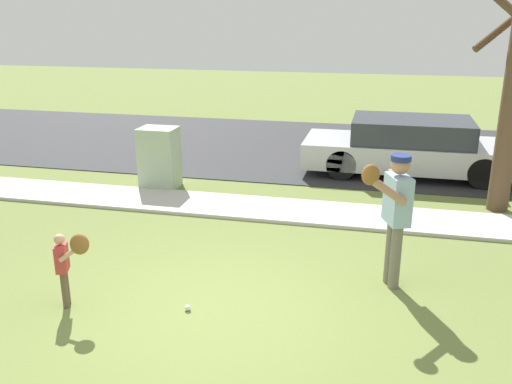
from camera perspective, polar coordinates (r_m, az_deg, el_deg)
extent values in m
plane|color=olive|center=(9.89, 1.55, -2.16)|extent=(48.00, 48.00, 0.00)
cube|color=beige|center=(9.97, 1.67, -1.80)|extent=(36.00, 1.20, 0.06)
cube|color=#2D2D30|center=(14.71, 5.57, 4.64)|extent=(36.00, 6.80, 0.02)
cylinder|color=#6B6656|center=(7.33, 14.30, -6.56)|extent=(0.14, 0.14, 0.88)
cylinder|color=#6B6656|center=(7.48, 13.82, -6.02)|extent=(0.14, 0.14, 0.88)
cube|color=#8CADC6|center=(7.13, 14.52, -0.76)|extent=(0.37, 0.48, 0.63)
sphere|color=#A87A5B|center=(7.00, 14.81, 2.73)|extent=(0.24, 0.24, 0.24)
cylinder|color=navy|center=(6.98, 14.86, 3.44)|extent=(0.25, 0.25, 0.07)
cylinder|color=#A87A5B|center=(6.74, 13.38, 0.23)|extent=(0.54, 0.29, 0.42)
ellipsoid|color=brown|center=(6.61, 11.83, 1.76)|extent=(0.26, 0.21, 0.26)
cylinder|color=#A87A5B|center=(7.36, 13.78, 0.04)|extent=(0.10, 0.10, 0.59)
cylinder|color=brown|center=(7.22, -19.14, -9.24)|extent=(0.08, 0.08, 0.48)
cylinder|color=brown|center=(7.14, -19.28, -9.59)|extent=(0.08, 0.08, 0.48)
cube|color=#B73838|center=(7.01, -19.56, -6.47)|extent=(0.20, 0.26, 0.34)
sphere|color=tan|center=(6.92, -19.77, -4.64)|extent=(0.13, 0.13, 0.13)
cylinder|color=tan|center=(7.13, -19.34, -5.92)|extent=(0.06, 0.06, 0.32)
cylinder|color=tan|center=(6.81, -18.72, -6.01)|extent=(0.29, 0.15, 0.23)
ellipsoid|color=brown|center=(6.74, -17.88, -5.18)|extent=(0.26, 0.21, 0.26)
sphere|color=white|center=(6.83, -7.12, -11.86)|extent=(0.07, 0.07, 0.07)
cube|color=#9EB293|center=(11.32, -10.01, 3.51)|extent=(0.74, 0.59, 1.24)
cylinder|color=brown|center=(10.78, 24.35, 15.40)|extent=(1.05, 0.69, 0.85)
cylinder|color=brown|center=(9.89, 24.47, 17.32)|extent=(1.26, 1.11, 1.14)
cube|color=silver|center=(12.59, 15.68, 3.88)|extent=(4.60, 1.80, 0.55)
cube|color=#2D333D|center=(12.47, 15.89, 6.21)|extent=(2.53, 1.66, 0.50)
cylinder|color=black|center=(11.86, 8.87, 2.83)|extent=(0.64, 0.22, 0.64)
cylinder|color=black|center=(13.39, 9.42, 4.58)|extent=(0.64, 0.22, 0.64)
cylinder|color=black|center=(12.02, 22.54, 1.83)|extent=(0.64, 0.22, 0.64)
cylinder|color=black|center=(13.53, 21.57, 3.67)|extent=(0.64, 0.22, 0.64)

